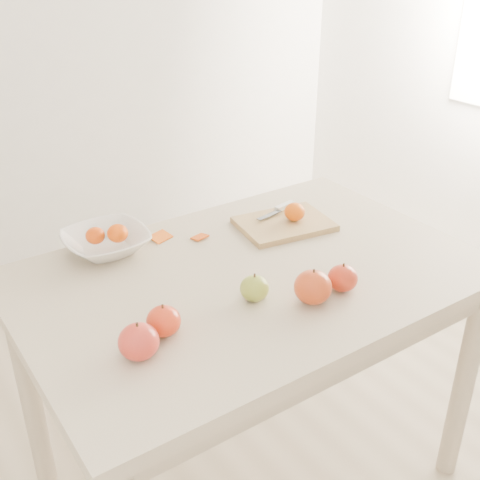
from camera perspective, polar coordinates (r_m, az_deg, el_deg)
ground at (r=2.06m, az=0.84°, el=-21.19°), size 3.50×3.50×0.00m
table at (r=1.63m, az=0.99°, el=-5.94°), size 1.20×0.80×0.75m
cutting_board at (r=1.81m, az=4.21°, el=1.53°), size 0.30×0.24×0.02m
board_tangerine at (r=1.81m, az=5.20°, el=2.68°), size 0.06×0.06×0.05m
fruit_bowl at (r=1.70m, az=-12.57°, el=-0.20°), size 0.23×0.23×0.06m
bowl_tangerine_near at (r=1.69m, az=-13.56°, el=0.42°), size 0.05×0.05×0.05m
bowl_tangerine_far at (r=1.69m, az=-11.53°, el=0.64°), size 0.06×0.06×0.05m
orange_peel_a at (r=1.75m, az=-7.53°, el=0.18°), size 0.07×0.06×0.01m
orange_peel_b at (r=1.74m, az=-3.83°, el=0.22°), size 0.05×0.04×0.01m
paring_knife at (r=1.88m, az=4.02°, el=3.10°), size 0.17×0.06×0.01m
apple_green at (r=1.45m, az=1.38°, el=-4.59°), size 0.07×0.07×0.06m
apple_red_e at (r=1.50m, az=9.71°, el=-3.58°), size 0.07×0.07×0.07m
apple_red_c at (r=1.44m, az=6.92°, el=-4.46°), size 0.09×0.09×0.08m
apple_red_d at (r=1.28m, az=-9.58°, el=-9.48°), size 0.09×0.09×0.08m
apple_red_b at (r=1.34m, az=-7.26°, el=-7.63°), size 0.08×0.08×0.07m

